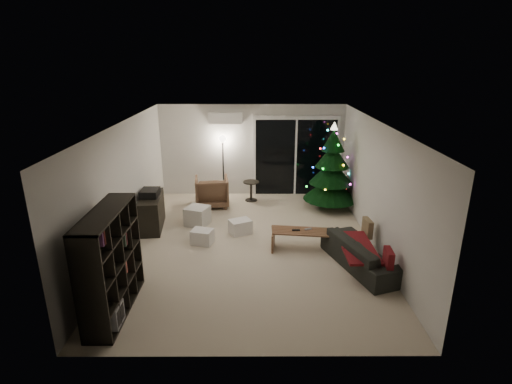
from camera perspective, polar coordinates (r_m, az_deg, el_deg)
room at (r=9.36m, az=2.16°, el=2.16°), size 6.50×7.51×2.60m
bookshelf at (r=6.41m, az=-21.74°, el=-9.38°), size 0.95×1.67×1.62m
media_cabinet at (r=9.29m, az=-14.69°, el=-2.78°), size 0.59×1.25×0.75m
stereo at (r=9.13m, az=-14.92°, el=-0.12°), size 0.38×0.45×0.16m
armchair at (r=10.36m, az=-6.32°, el=0.07°), size 0.93×0.95×0.78m
ottoman at (r=9.29m, az=-8.36°, el=-3.39°), size 0.61×0.61×0.43m
cardboard_box_a at (r=8.39m, az=-7.69°, el=-6.34°), size 0.49×0.42×0.30m
cardboard_box_b at (r=8.78m, az=-2.27°, el=-4.97°), size 0.55×0.50×0.31m
side_table at (r=10.71m, az=-0.70°, el=0.14°), size 0.54×0.54×0.54m
floor_lamp at (r=10.92m, az=-4.70°, el=3.50°), size 0.26×0.26×1.65m
sofa at (r=7.66m, az=14.94°, el=-8.43°), size 1.29×1.98×0.54m
sofa_throw at (r=7.58m, az=14.28°, el=-7.65°), size 0.58×1.33×0.04m
cushion_a at (r=8.20m, az=15.63°, el=-4.94°), size 0.14×0.36×0.36m
cushion_b at (r=7.08m, az=18.38°, el=-9.14°), size 0.13×0.36×0.36m
coffee_table at (r=8.13m, az=6.75°, el=-6.78°), size 1.31×0.59×0.40m
remote_a at (r=8.03m, az=5.74°, el=-5.44°), size 0.16×0.05×0.02m
remote_b at (r=8.10m, az=7.47°, el=-5.27°), size 0.15×0.09×0.02m
christmas_tree at (r=10.10m, az=10.79°, el=3.60°), size 1.80×1.80×2.20m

